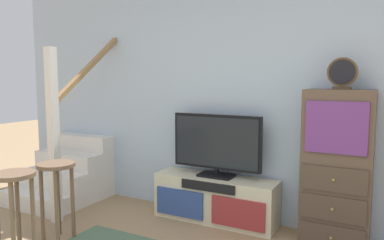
{
  "coord_description": "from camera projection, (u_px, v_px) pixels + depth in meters",
  "views": [
    {
      "loc": [
        1.25,
        -1.23,
        1.49
      ],
      "look_at": [
        -0.46,
        1.99,
        1.08
      ],
      "focal_mm": 34.71,
      "sensor_mm": 36.0,
      "label": 1
    }
  ],
  "objects": [
    {
      "name": "staircase",
      "position": [
        79.0,
        166.0,
        4.77
      ],
      "size": [
        1.0,
        1.36,
        2.2
      ],
      "color": "silver",
      "rests_on": "ground_plane"
    },
    {
      "name": "television",
      "position": [
        216.0,
        144.0,
        3.82
      ],
      "size": [
        0.96,
        0.22,
        0.65
      ],
      "color": "black",
      "rests_on": "media_console"
    },
    {
      "name": "back_wall",
      "position": [
        253.0,
        92.0,
        3.84
      ],
      "size": [
        6.4,
        0.12,
        2.7
      ],
      "primitive_type": "cube",
      "color": "#A8BCD1",
      "rests_on": "ground_plane"
    },
    {
      "name": "bar_stool_far",
      "position": [
        57.0,
        183.0,
        3.38
      ],
      "size": [
        0.34,
        0.34,
        0.73
      ],
      "color": "brown",
      "rests_on": "ground_plane"
    },
    {
      "name": "desk_clock",
      "position": [
        342.0,
        73.0,
        3.16
      ],
      "size": [
        0.25,
        0.08,
        0.27
      ],
      "color": "#4C3823",
      "rests_on": "side_cabinet"
    },
    {
      "name": "bar_stool_near",
      "position": [
        14.0,
        196.0,
        2.97
      ],
      "size": [
        0.34,
        0.34,
        0.74
      ],
      "color": "brown",
      "rests_on": "ground_plane"
    },
    {
      "name": "side_cabinet",
      "position": [
        337.0,
        169.0,
        3.28
      ],
      "size": [
        0.58,
        0.38,
        1.39
      ],
      "color": "brown",
      "rests_on": "ground_plane"
    },
    {
      "name": "media_console",
      "position": [
        215.0,
        199.0,
        3.87
      ],
      "size": [
        1.29,
        0.38,
        0.47
      ],
      "color": "beige",
      "rests_on": "ground_plane"
    }
  ]
}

